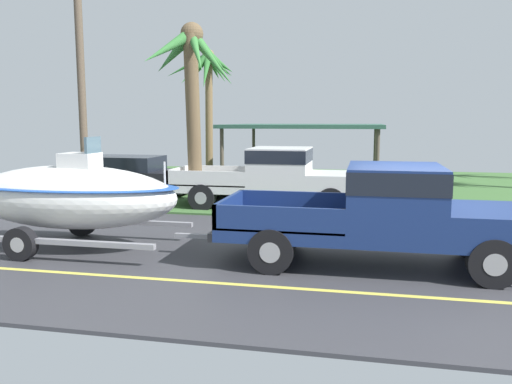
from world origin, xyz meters
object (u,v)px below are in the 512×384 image
at_px(parked_pickup_background, 279,175).
at_px(parked_sedan_near, 130,176).
at_px(carport_awning, 306,127).
at_px(palm_tree_far_left, 207,78).
at_px(boat_on_trailer, 71,196).
at_px(palm_tree_near_right, 192,75).
at_px(utility_pole, 81,70).
at_px(pickup_truck_towing, 392,210).

distance_m(parked_pickup_background, parked_sedan_near, 6.06).
relative_size(carport_awning, palm_tree_far_left, 1.03).
height_order(boat_on_trailer, palm_tree_near_right, palm_tree_near_right).
relative_size(boat_on_trailer, carport_awning, 0.94).
height_order(carport_awning, utility_pole, utility_pole).
bearing_deg(utility_pole, carport_awning, 44.72).
relative_size(boat_on_trailer, parked_sedan_near, 1.30).
distance_m(pickup_truck_towing, parked_sedan_near, 11.58).
height_order(pickup_truck_towing, carport_awning, carport_awning).
bearing_deg(pickup_truck_towing, boat_on_trailer, 180.00).
xyz_separation_m(pickup_truck_towing, utility_pole, (-9.20, 5.30, 3.15)).
height_order(parked_pickup_background, palm_tree_near_right, palm_tree_near_right).
bearing_deg(parked_sedan_near, palm_tree_near_right, -31.16).
bearing_deg(pickup_truck_towing, parked_pickup_background, 118.19).
height_order(boat_on_trailer, carport_awning, carport_awning).
bearing_deg(boat_on_trailer, parked_sedan_near, 107.17).
bearing_deg(parked_sedan_near, carport_awning, 34.21).
relative_size(boat_on_trailer, utility_pole, 0.71).
bearing_deg(parked_pickup_background, palm_tree_far_left, 120.33).
bearing_deg(carport_awning, palm_tree_far_left, 155.27).
relative_size(parked_pickup_background, utility_pole, 0.74).
relative_size(palm_tree_far_left, utility_pole, 0.73).
distance_m(boat_on_trailer, palm_tree_far_left, 14.29).
xyz_separation_m(parked_pickup_background, carport_awning, (0.12, 5.88, 1.35)).
xyz_separation_m(boat_on_trailer, parked_sedan_near, (-2.33, 7.55, -0.42)).
bearing_deg(parked_pickup_background, boat_on_trailer, -121.07).
height_order(pickup_truck_towing, utility_pole, utility_pole).
xyz_separation_m(boat_on_trailer, utility_pole, (-2.77, 5.30, 3.09)).
bearing_deg(pickup_truck_towing, carport_awning, 104.14).
bearing_deg(palm_tree_near_right, carport_awning, 63.94).
xyz_separation_m(pickup_truck_towing, carport_awning, (-2.91, 11.53, 1.35)).
xyz_separation_m(boat_on_trailer, parked_pickup_background, (3.40, 5.65, -0.07)).
distance_m(pickup_truck_towing, utility_pole, 11.08).
distance_m(pickup_truck_towing, palm_tree_far_left, 16.23).
bearing_deg(palm_tree_far_left, pickup_truck_towing, -60.53).
height_order(boat_on_trailer, utility_pole, utility_pole).
relative_size(pickup_truck_towing, carport_awning, 0.94).
xyz_separation_m(parked_sedan_near, carport_awning, (5.86, 3.98, 1.71)).
xyz_separation_m(carport_awning, palm_tree_far_left, (-4.88, 2.25, 2.22)).
bearing_deg(palm_tree_far_left, parked_pickup_background, -59.67).
distance_m(parked_sedan_near, utility_pole, 4.19).
bearing_deg(parked_sedan_near, parked_pickup_background, -18.32).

